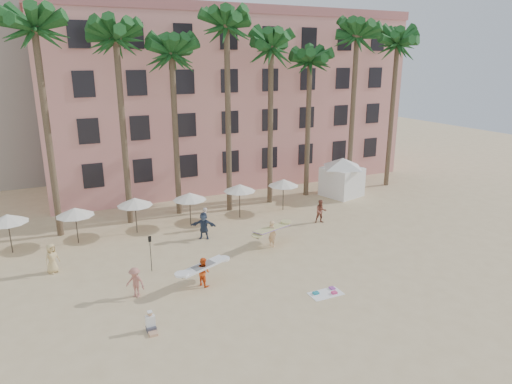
{
  "coord_description": "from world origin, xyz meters",
  "views": [
    {
      "loc": [
        -10.52,
        -18.83,
        12.08
      ],
      "look_at": [
        1.36,
        6.0,
        4.0
      ],
      "focal_mm": 32.0,
      "sensor_mm": 36.0,
      "label": 1
    }
  ],
  "objects": [
    {
      "name": "umbrella_row",
      "position": [
        -3.0,
        12.5,
        2.33
      ],
      "size": [
        22.5,
        2.7,
        2.73
      ],
      "color": "#332B23",
      "rests_on": "ground"
    },
    {
      "name": "seated_man",
      "position": [
        -6.95,
        -0.17,
        0.34
      ],
      "size": [
        0.43,
        0.75,
        0.98
      ],
      "color": "#3F3F4C",
      "rests_on": "ground"
    },
    {
      "name": "beachgoers",
      "position": [
        -1.94,
        7.99,
        0.9
      ],
      "size": [
        19.89,
        8.74,
        1.9
      ],
      "color": "#2F3C53",
      "rests_on": "ground"
    },
    {
      "name": "cabana",
      "position": [
        13.82,
        13.94,
        2.07
      ],
      "size": [
        5.52,
        5.52,
        3.5
      ],
      "color": "white",
      "rests_on": "ground"
    },
    {
      "name": "paddle",
      "position": [
        -5.49,
        5.94,
        1.41
      ],
      "size": [
        0.18,
        0.04,
        2.23
      ],
      "color": "black",
      "rests_on": "ground"
    },
    {
      "name": "carrier_white",
      "position": [
        -3.29,
        3.0,
        0.89
      ],
      "size": [
        2.93,
        1.56,
        1.64
      ],
      "color": "#F25619",
      "rests_on": "ground"
    },
    {
      "name": "carrier_yellow",
      "position": [
        2.65,
        6.21,
        1.02
      ],
      "size": [
        3.21,
        2.09,
        1.82
      ],
      "color": "#E1AF7F",
      "rests_on": "ground"
    },
    {
      "name": "pink_hotel",
      "position": [
        7.0,
        26.0,
        8.0
      ],
      "size": [
        35.0,
        14.0,
        16.0
      ],
      "primitive_type": "cube",
      "color": "#DF9287",
      "rests_on": "ground"
    },
    {
      "name": "ground",
      "position": [
        0.0,
        0.0,
        0.0
      ],
      "size": [
        120.0,
        120.0,
        0.0
      ],
      "primitive_type": "plane",
      "color": "#D1B789",
      "rests_on": "ground"
    },
    {
      "name": "beach_towel",
      "position": [
        2.32,
        -0.72,
        0.03
      ],
      "size": [
        1.81,
        1.01,
        0.14
      ],
      "color": "white",
      "rests_on": "ground"
    },
    {
      "name": "palm_row",
      "position": [
        0.51,
        15.0,
        12.97
      ],
      "size": [
        44.4,
        5.4,
        16.3
      ],
      "color": "brown",
      "rests_on": "ground"
    }
  ]
}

